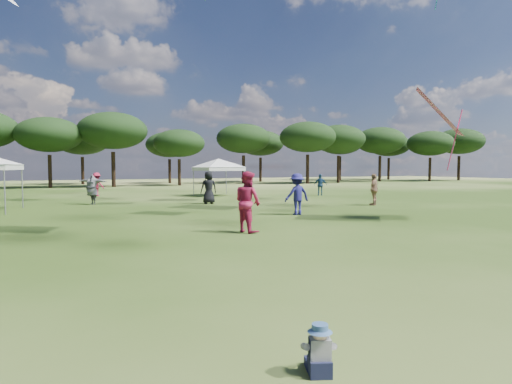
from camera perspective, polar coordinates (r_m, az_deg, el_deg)
tree_line at (r=49.14m, az=-20.02°, el=7.12°), size 108.78×17.63×7.77m
tent_right at (r=30.32m, az=-5.03°, el=4.21°), size 5.68×5.68×2.92m
toddler at (r=4.54m, az=8.44°, el=-20.29°), size 0.39×0.42×0.51m
festival_crowd at (r=21.54m, az=-23.92°, el=-0.03°), size 30.21×20.47×1.91m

